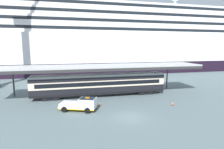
{
  "coord_description": "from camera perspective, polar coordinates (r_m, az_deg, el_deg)",
  "views": [
    {
      "loc": [
        -7.43,
        -21.36,
        9.08
      ],
      "look_at": [
        -0.62,
        7.78,
        4.5
      ],
      "focal_mm": 29.07,
      "sensor_mm": 36.0,
      "label": 1
    }
  ],
  "objects": [
    {
      "name": "ground_plane",
      "position": [
        24.37,
        5.74,
        -13.22
      ],
      "size": [
        400.0,
        400.0,
        0.0
      ],
      "primitive_type": "plane",
      "color": "slate"
    },
    {
      "name": "cruise_ship",
      "position": [
        69.63,
        -16.36,
        10.12
      ],
      "size": [
        165.45,
        26.66,
        34.05
      ],
      "color": "black",
      "rests_on": "ground"
    },
    {
      "name": "platform_canopy",
      "position": [
        33.51,
        -3.86,
        2.49
      ],
      "size": [
        38.86,
        6.47,
        5.7
      ],
      "color": "#B3B3B3",
      "rests_on": "ground"
    },
    {
      "name": "train_carriage",
      "position": [
        33.59,
        -3.69,
        -2.94
      ],
      "size": [
        24.32,
        2.81,
        4.11
      ],
      "color": "black",
      "rests_on": "ground"
    },
    {
      "name": "service_truck",
      "position": [
        26.66,
        -9.61,
        -9.09
      ],
      "size": [
        5.58,
        3.75,
        2.02
      ],
      "color": "white",
      "rests_on": "ground"
    },
    {
      "name": "traffic_cone_near",
      "position": [
        28.47,
        -3.73,
        -9.27
      ],
      "size": [
        0.36,
        0.36,
        0.62
      ],
      "color": "black",
      "rests_on": "ground"
    },
    {
      "name": "traffic_cone_mid",
      "position": [
        30.3,
        18.55,
        -8.63
      ],
      "size": [
        0.36,
        0.36,
        0.6
      ],
      "color": "black",
      "rests_on": "ground"
    }
  ]
}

